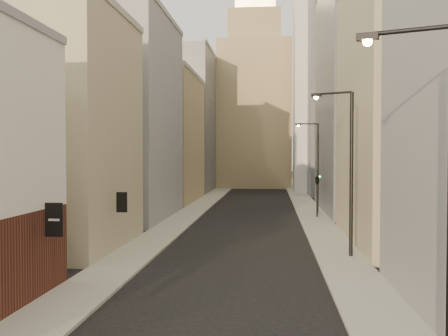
# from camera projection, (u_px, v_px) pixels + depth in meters

# --- Properties ---
(sidewalk_left) EXTENTS (3.00, 140.00, 0.15)m
(sidewalk_left) POSITION_uv_depth(u_px,v_px,m) (202.00, 205.00, 62.76)
(sidewalk_left) COLOR #9B9A8B
(sidewalk_left) RESTS_ON ground
(sidewalk_right) EXTENTS (3.00, 140.00, 0.15)m
(sidewalk_right) POSITION_uv_depth(u_px,v_px,m) (306.00, 206.00, 61.54)
(sidewalk_right) COLOR #9B9A8B
(sidewalk_right) RESTS_ON ground
(left_bldg_beige) EXTENTS (8.00, 12.00, 16.00)m
(left_bldg_beige) POSITION_uv_depth(u_px,v_px,m) (63.00, 132.00, 34.20)
(left_bldg_beige) COLOR tan
(left_bldg_beige) RESTS_ON ground
(left_bldg_grey) EXTENTS (8.00, 16.00, 20.00)m
(left_bldg_grey) POSITION_uv_depth(u_px,v_px,m) (129.00, 119.00, 50.06)
(left_bldg_grey) COLOR gray
(left_bldg_grey) RESTS_ON ground
(left_bldg_tan) EXTENTS (8.00, 18.00, 17.00)m
(left_bldg_tan) POSITION_uv_depth(u_px,v_px,m) (167.00, 139.00, 68.02)
(left_bldg_tan) COLOR #9A8560
(left_bldg_tan) RESTS_ON ground
(left_bldg_wingrid) EXTENTS (8.00, 20.00, 24.00)m
(left_bldg_wingrid) POSITION_uv_depth(u_px,v_px,m) (190.00, 123.00, 87.82)
(left_bldg_wingrid) COLOR gray
(left_bldg_wingrid) RESTS_ON ground
(right_bldg_beige) EXTENTS (8.00, 16.00, 20.00)m
(right_bldg_beige) POSITION_uv_depth(u_px,v_px,m) (408.00, 105.00, 35.86)
(right_bldg_beige) COLOR tan
(right_bldg_beige) RESTS_ON ground
(right_bldg_wingrid) EXTENTS (8.00, 20.00, 26.00)m
(right_bldg_wingrid) POSITION_uv_depth(u_px,v_px,m) (359.00, 96.00, 55.67)
(right_bldg_wingrid) COLOR gray
(right_bldg_wingrid) RESTS_ON ground
(highrise) EXTENTS (21.00, 23.00, 51.20)m
(highrise) POSITION_uv_depth(u_px,v_px,m) (367.00, 38.00, 82.61)
(highrise) COLOR gray
(highrise) RESTS_ON ground
(clock_tower) EXTENTS (14.00, 14.00, 44.90)m
(clock_tower) POSITION_uv_depth(u_px,v_px,m) (255.00, 98.00, 98.56)
(clock_tower) COLOR #9A8560
(clock_tower) RESTS_ON ground
(white_tower) EXTENTS (8.00, 8.00, 41.50)m
(white_tower) POSITION_uv_depth(u_px,v_px,m) (318.00, 82.00, 83.56)
(white_tower) COLOR silver
(white_tower) RESTS_ON ground
(streetlamp_near) EXTENTS (2.48, 1.08, 9.88)m
(streetlamp_near) POSITION_uv_depth(u_px,v_px,m) (441.00, 186.00, 13.13)
(streetlamp_near) COLOR black
(streetlamp_near) RESTS_ON ground
(streetlamp_mid) EXTENTS (2.54, 1.31, 10.39)m
(streetlamp_mid) POSITION_uv_depth(u_px,v_px,m) (347.00, 163.00, 30.97)
(streetlamp_mid) COLOR black
(streetlamp_mid) RESTS_ON ground
(streetlamp_far) EXTENTS (2.53, 0.72, 9.75)m
(streetlamp_far) POSITION_uv_depth(u_px,v_px,m) (315.00, 163.00, 53.08)
(streetlamp_far) COLOR black
(streetlamp_far) RESTS_ON ground
(traffic_light_right) EXTENTS (0.88, 0.88, 5.00)m
(traffic_light_right) POSITION_uv_depth(u_px,v_px,m) (317.00, 179.00, 50.10)
(traffic_light_right) COLOR black
(traffic_light_right) RESTS_ON ground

